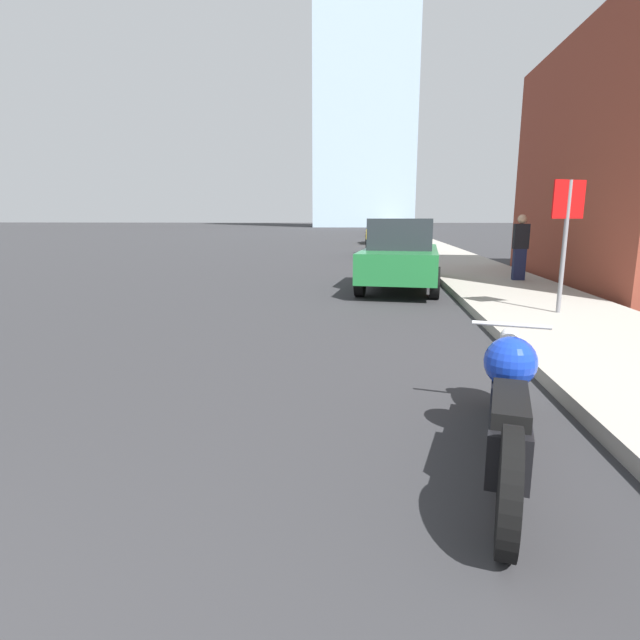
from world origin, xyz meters
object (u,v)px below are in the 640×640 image
Objects in this scene: motorcycle at (508,404)px; parked_car_green at (401,254)px; parked_car_yellow at (381,231)px; stop_sign at (566,223)px; parked_car_black at (389,238)px; pedestrian at (520,247)px; parked_car_red at (379,226)px; parked_car_white at (382,228)px.

motorcycle is 8.74m from parked_car_green.
stop_sign is at bearing -83.17° from parked_car_yellow.
parked_car_black reaches higher than motorcycle.
parked_car_green is 3.16m from pedestrian.
parked_car_red is at bearing 87.32° from parked_car_black.
parked_car_white reaches higher than motorcycle.
parked_car_white is at bearing 90.15° from parked_car_yellow.
pedestrian is at bearing -89.96° from parked_car_white.
pedestrian is at bearing -80.44° from parked_car_yellow.
parked_car_black reaches higher than parked_car_yellow.
parked_car_yellow is at bearing -95.85° from parked_car_white.
pedestrian reaches higher than parked_car_yellow.
motorcycle is 5.66m from stop_sign.
parked_car_white is at bearing 87.06° from parked_car_black.
parked_car_black is at bearing -87.73° from parked_car_yellow.
pedestrian is at bearing 88.19° from motorcycle.
parked_car_green is at bearing 123.77° from stop_sign.
pedestrian reaches higher than motorcycle.
stop_sign is 1.31× the size of pedestrian.
parked_car_yellow is at bearing 95.65° from stop_sign.
motorcycle is at bearing -92.14° from parked_car_black.
parked_car_red is at bearing 104.23° from motorcycle.
parked_car_black is 2.74× the size of pedestrian.
parked_car_white is (0.06, 35.75, -0.01)m from parked_car_green.
parked_car_black is 0.99× the size of parked_car_yellow.
parked_car_red is (-0.40, 57.46, 0.38)m from motorcycle.
parked_car_red is 47.88m from pedestrian.
parked_car_green is 4.40m from stop_sign.
stop_sign reaches higher than motorcycle.
parked_car_red is at bearing 93.73° from pedestrian.
parked_car_green is 2.79× the size of pedestrian.
stop_sign is at bearing -83.71° from parked_car_black.
parked_car_white is 2.14× the size of stop_sign.
parked_car_black is at bearing -94.86° from parked_car_white.
motorcycle is at bearing -87.94° from parked_car_yellow.
stop_sign is at bearing -88.03° from parked_car_red.
parked_car_green reaches higher than parked_car_black.
stop_sign reaches higher than parked_car_white.
stop_sign is (2.41, -3.61, 0.76)m from parked_car_green.
pedestrian is (0.60, 4.57, -0.62)m from stop_sign.
parked_car_green is at bearing -94.90° from parked_car_white.
motorcycle is at bearing -112.47° from stop_sign.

